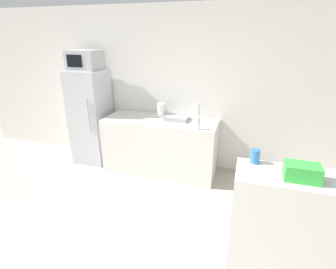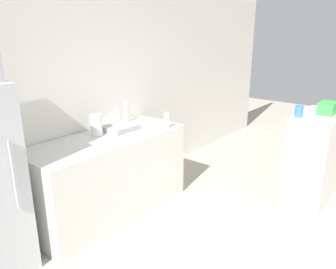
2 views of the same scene
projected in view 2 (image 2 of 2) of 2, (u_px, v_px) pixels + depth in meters
wall_back at (92, 93)px, 3.72m from camera, size 8.00×0.06×2.60m
counter at (109, 175)px, 3.62m from camera, size 1.80×0.71×0.89m
sink_basin at (120, 128)px, 3.70m from camera, size 0.36×0.30×0.06m
bottle_tall at (126, 112)px, 4.01m from camera, size 0.06×0.06×0.25m
bottle_short at (167, 120)px, 3.76m from camera, size 0.06×0.06×0.18m
shelf_cabinet at (314, 159)px, 3.82m from camera, size 0.87×0.43×1.08m
basket at (328, 108)px, 3.65m from camera, size 0.26×0.17×0.13m
jar at (299, 111)px, 3.52m from camera, size 0.08×0.08×0.13m
paper_towel_roll at (96, 125)px, 3.50m from camera, size 0.13×0.13×0.23m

